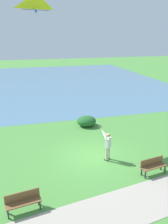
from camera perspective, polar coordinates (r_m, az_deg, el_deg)
name	(u,v)px	position (r m, az deg, el deg)	size (l,w,h in m)	color
ground_plane	(92,157)	(14.95, 1.94, -10.77)	(120.00, 120.00, 0.00)	#4C8E3D
lake_water	(20,83)	(37.82, -15.18, 6.73)	(36.00, 44.00, 0.01)	teal
walkway_path	(81,222)	(10.56, -0.64, -25.25)	(2.40, 32.00, 0.02)	#ADA393
person_kite_flyer	(108,144)	(14.19, 5.78, -7.77)	(0.61, 0.57, 1.83)	#232328
flying_kite	(37,4)	(16.03, -11.29, 24.41)	(4.29, 4.12, 7.85)	yellow
park_bench_near_walkway	(153,165)	(13.63, 16.41, -12.23)	(0.67, 1.55, 0.88)	brown
park_bench_far_walkway	(23,201)	(11.06, -14.59, -20.10)	(0.67, 1.55, 0.88)	brown
lakeside_shrub	(87,121)	(19.49, 0.61, -2.21)	(1.47, 1.61, 0.83)	#236028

